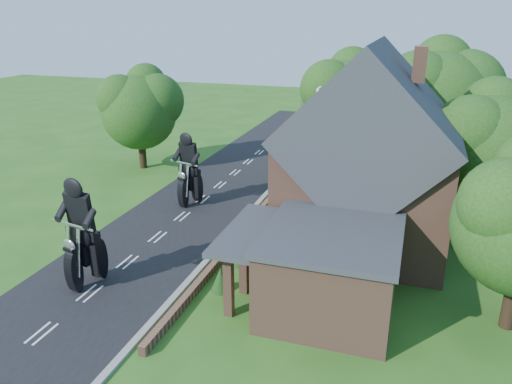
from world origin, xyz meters
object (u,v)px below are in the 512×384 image
(annex, at_px, (327,268))
(house, at_px, (367,162))
(motorcycle_follow, at_px, (190,194))
(motorcycle_lead, at_px, (87,269))
(garden_wall, at_px, (245,230))

(annex, bearing_deg, house, 84.76)
(annex, xyz_separation_m, motorcycle_follow, (-10.24, 8.79, -1.07))
(motorcycle_lead, bearing_deg, annex, -160.67)
(garden_wall, bearing_deg, house, 9.17)
(motorcycle_follow, bearing_deg, garden_wall, 164.56)
(house, distance_m, motorcycle_follow, 11.63)
(house, height_order, motorcycle_lead, house)
(house, distance_m, annex, 7.30)
(house, bearing_deg, motorcycle_lead, -142.79)
(annex, height_order, motorcycle_lead, annex)
(garden_wall, bearing_deg, annex, -46.16)
(house, xyz_separation_m, annex, (-0.62, -6.80, -2.58))
(house, relative_size, annex, 1.45)
(annex, bearing_deg, motorcycle_lead, -171.48)
(house, height_order, motorcycle_follow, house)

